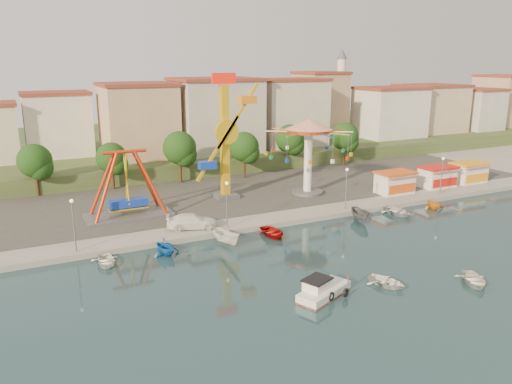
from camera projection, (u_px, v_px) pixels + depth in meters
ground at (357, 261)px, 47.75m from camera, size 200.00×200.00×0.00m
quay_deck at (169, 154)px, 101.45m from camera, size 200.00×100.00×0.60m
asphalt_pad at (232, 186)px, 73.62m from camera, size 90.00×28.00×0.01m
hill_terrace at (162, 144)px, 105.48m from camera, size 200.00×60.00×3.00m
pirate_ship_ride at (127, 185)px, 58.62m from camera, size 10.00×5.00×8.00m
kamikaze_tower at (228, 140)px, 65.69m from camera, size 6.09×3.10×16.50m
wave_swinger at (309, 140)px, 67.88m from camera, size 11.60×11.60×10.40m
booth_left at (395, 182)px, 69.58m from camera, size 5.40×3.78×3.08m
booth_mid at (437, 177)px, 72.99m from camera, size 5.40×3.78×3.08m
booth_right at (469, 172)px, 75.78m from camera, size 5.40×3.78×3.08m
lamp_post_0 at (74, 227)px, 47.98m from camera, size 0.14×0.14×5.00m
lamp_post_1 at (227, 206)px, 54.81m from camera, size 0.14×0.14×5.00m
lamp_post_2 at (346, 190)px, 61.65m from camera, size 0.14×0.14×5.00m
lamp_post_3 at (441, 177)px, 68.49m from camera, size 0.14×0.14×5.00m
tree_0 at (35, 161)px, 67.31m from camera, size 4.60×4.60×7.19m
tree_1 at (111, 158)px, 71.02m from camera, size 4.35×4.35×6.80m
tree_2 at (180, 148)px, 74.74m from camera, size 5.02×5.02×7.85m
tree_3 at (244, 147)px, 77.85m from camera, size 4.68×4.68×7.32m
tree_4 at (290, 139)px, 84.67m from camera, size 4.86×4.86×7.60m
tree_5 at (345, 137)px, 87.37m from camera, size 4.83×4.83×7.54m
building_1 at (59, 132)px, 81.34m from camera, size 12.33×9.01×8.63m
building_2 at (138, 120)px, 87.12m from camera, size 11.95×9.28×11.23m
building_3 at (219, 123)px, 90.54m from camera, size 12.59×10.50×9.20m
building_4 at (275, 118)px, 99.24m from camera, size 10.75×9.23×9.24m
building_5 at (336, 111)px, 103.05m from camera, size 12.77×10.96×11.21m
building_6 at (386, 106)px, 106.58m from camera, size 8.23×8.98×12.36m
building_7 at (411, 110)px, 116.40m from camera, size 11.59×10.93×8.76m
building_8 at (477, 102)px, 116.20m from camera, size 12.84×9.28×12.58m
building_9 at (505, 106)px, 124.81m from camera, size 12.95×9.17×9.21m
minaret at (341, 90)px, 106.78m from camera, size 2.80×2.80×18.00m
cabin_motorboat at (323, 291)px, 40.39m from camera, size 5.51×3.83×1.82m
rowboat_a at (387, 282)px, 42.46m from camera, size 3.49×4.09×0.72m
rowboat_b at (474, 280)px, 42.75m from camera, size 4.13×4.49×0.76m
van at (192, 221)px, 55.06m from camera, size 6.02×3.73×1.63m
moored_boat_0 at (106, 261)px, 46.85m from camera, size 2.68×3.64×0.73m
moored_boat_1 at (165, 246)px, 49.18m from camera, size 3.62×3.92×1.70m
moored_boat_2 at (226, 237)px, 52.01m from camera, size 2.52×4.22×1.53m
moored_boat_3 at (273, 232)px, 54.43m from camera, size 2.99×4.14×0.85m
moored_boat_5 at (360, 215)px, 59.41m from camera, size 2.35×4.09×1.49m
moored_boat_6 at (398, 211)px, 62.00m from camera, size 3.28×4.38×0.87m
moored_boat_7 at (433, 203)px, 64.41m from camera, size 3.13×3.44×1.55m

